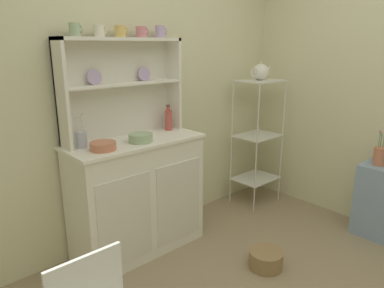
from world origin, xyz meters
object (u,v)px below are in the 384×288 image
(flower_vase, at_px, (380,155))
(jam_bottle, at_px, (168,119))
(bowl_mixing_large, at_px, (103,146))
(porcelain_teapot, at_px, (260,72))
(hutch_shelf_unit, at_px, (121,81))
(utensil_jar, at_px, (81,139))
(cup_sage_0, at_px, (75,30))
(bakers_rack, at_px, (258,131))
(floor_basket, at_px, (266,259))
(hutch_cabinet, at_px, (138,195))

(flower_vase, bearing_deg, jam_bottle, 135.71)
(bowl_mixing_large, height_order, porcelain_teapot, porcelain_teapot)
(hutch_shelf_unit, relative_size, utensil_jar, 4.03)
(cup_sage_0, bearing_deg, flower_vase, -32.43)
(cup_sage_0, bearing_deg, utensil_jar, -132.06)
(hutch_shelf_unit, distance_m, utensil_jar, 0.54)
(cup_sage_0, distance_m, utensil_jar, 0.73)
(bakers_rack, distance_m, utensil_jar, 1.83)
(cup_sage_0, distance_m, porcelain_teapot, 1.81)
(bowl_mixing_large, height_order, jam_bottle, jam_bottle)
(jam_bottle, relative_size, flower_vase, 0.71)
(floor_basket, bearing_deg, bakers_rack, 42.37)
(hutch_shelf_unit, height_order, floor_basket, hutch_shelf_unit)
(floor_basket, xyz_separation_m, porcelain_teapot, (0.87, 0.80, 1.29))
(floor_basket, bearing_deg, cup_sage_0, 132.90)
(hutch_shelf_unit, distance_m, flower_vase, 2.20)
(hutch_cabinet, xyz_separation_m, utensil_jar, (-0.39, 0.08, 0.50))
(cup_sage_0, xyz_separation_m, jam_bottle, (0.73, -0.04, -0.69))
(jam_bottle, bearing_deg, floor_basket, -79.98)
(floor_basket, bearing_deg, porcelain_teapot, 42.42)
(jam_bottle, bearing_deg, flower_vase, -44.29)
(bakers_rack, height_order, jam_bottle, bakers_rack)
(hutch_shelf_unit, xyz_separation_m, flower_vase, (1.65, -1.31, -0.63))
(hutch_cabinet, relative_size, floor_basket, 4.15)
(cup_sage_0, xyz_separation_m, utensil_jar, (-0.04, -0.04, -0.73))
(hutch_cabinet, xyz_separation_m, bakers_rack, (1.43, -0.05, 0.29))
(utensil_jar, bearing_deg, flower_vase, -30.99)
(hutch_cabinet, bearing_deg, floor_basket, -56.85)
(flower_vase, bearing_deg, cup_sage_0, 147.57)
(bakers_rack, relative_size, cup_sage_0, 14.62)
(hutch_shelf_unit, relative_size, porcelain_teapot, 3.98)
(utensil_jar, bearing_deg, hutch_cabinet, -11.30)
(hutch_cabinet, bearing_deg, flower_vase, -34.79)
(cup_sage_0, height_order, porcelain_teapot, cup_sage_0)
(hutch_cabinet, xyz_separation_m, flower_vase, (1.65, -1.15, 0.24))
(bowl_mixing_large, bearing_deg, jam_bottle, 12.97)
(bakers_rack, xyz_separation_m, utensil_jar, (-1.81, 0.12, 0.22))
(hutch_shelf_unit, xyz_separation_m, porcelain_teapot, (1.42, -0.21, 0.01))
(bowl_mixing_large, bearing_deg, bakers_rack, 0.85)
(hutch_shelf_unit, bearing_deg, porcelain_teapot, -8.46)
(bowl_mixing_large, bearing_deg, porcelain_teapot, 0.85)
(hutch_shelf_unit, bearing_deg, jam_bottle, -11.40)
(bowl_mixing_large, distance_m, jam_bottle, 0.71)
(bowl_mixing_large, relative_size, flower_vase, 0.59)
(porcelain_teapot, bearing_deg, bakers_rack, -0.00)
(cup_sage_0, distance_m, jam_bottle, 1.01)
(bakers_rack, distance_m, jam_bottle, 1.08)
(hutch_cabinet, distance_m, utensil_jar, 0.64)
(bakers_rack, bearing_deg, jam_bottle, 172.66)
(bakers_rack, distance_m, porcelain_teapot, 0.59)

